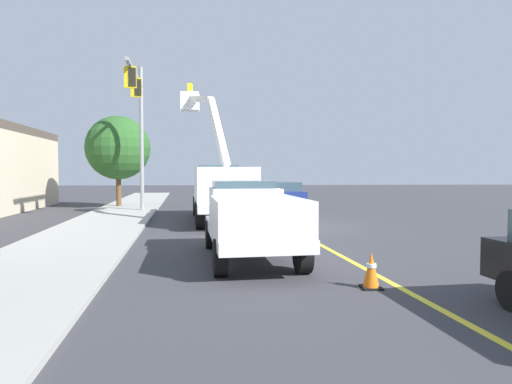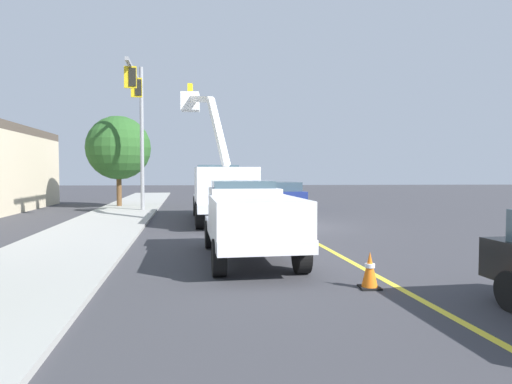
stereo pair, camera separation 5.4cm
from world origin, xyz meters
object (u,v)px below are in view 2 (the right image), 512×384
(service_pickup_truck, at_px, (250,217))
(traffic_signal_mast, at_px, (139,112))
(utility_bucket_truck, at_px, (221,187))
(traffic_cone_mid_rear, at_px, (253,206))
(passing_minivan, at_px, (283,193))
(traffic_cone_mid_front, at_px, (281,220))
(traffic_cone_leading, at_px, (370,270))

(service_pickup_truck, height_order, traffic_signal_mast, traffic_signal_mast)
(utility_bucket_truck, xyz_separation_m, traffic_cone_mid_rear, (4.34, -1.82, -1.25))
(passing_minivan, xyz_separation_m, traffic_signal_mast, (-4.02, 8.40, 4.58))
(traffic_cone_mid_front, bearing_deg, traffic_signal_mast, 45.41)
(traffic_cone_mid_front, height_order, traffic_signal_mast, traffic_signal_mast)
(passing_minivan, bearing_deg, utility_bucket_truck, 151.45)
(traffic_cone_leading, bearing_deg, utility_bucket_truck, 13.99)
(passing_minivan, xyz_separation_m, traffic_cone_mid_front, (-10.80, 1.52, -0.59))
(traffic_cone_leading, height_order, traffic_signal_mast, traffic_signal_mast)
(service_pickup_truck, bearing_deg, passing_minivan, -10.48)
(utility_bucket_truck, xyz_separation_m, passing_minivan, (7.26, -3.95, -0.64))
(service_pickup_truck, relative_size, traffic_signal_mast, 0.69)
(utility_bucket_truck, bearing_deg, traffic_cone_mid_rear, -22.71)
(passing_minivan, xyz_separation_m, traffic_cone_mid_rear, (-2.92, 2.14, -0.61))
(traffic_signal_mast, bearing_deg, traffic_cone_leading, -154.32)
(traffic_cone_mid_front, relative_size, traffic_cone_mid_rear, 1.07)
(passing_minivan, relative_size, traffic_cone_mid_rear, 6.75)
(passing_minivan, distance_m, traffic_cone_mid_rear, 3.67)
(passing_minivan, bearing_deg, traffic_cone_leading, 177.55)
(service_pickup_truck, distance_m, traffic_cone_leading, 3.90)
(traffic_cone_leading, bearing_deg, traffic_cone_mid_front, 4.32)
(traffic_cone_mid_front, bearing_deg, utility_bucket_truck, 34.51)
(traffic_cone_mid_front, distance_m, traffic_signal_mast, 10.96)
(service_pickup_truck, relative_size, traffic_cone_leading, 7.78)
(service_pickup_truck, bearing_deg, traffic_cone_mid_front, -14.95)
(utility_bucket_truck, relative_size, traffic_signal_mast, 1.00)
(service_pickup_truck, distance_m, traffic_cone_mid_front, 6.08)
(utility_bucket_truck, height_order, traffic_cone_mid_front, utility_bucket_truck)
(utility_bucket_truck, relative_size, traffic_cone_mid_rear, 11.44)
(traffic_cone_leading, height_order, traffic_cone_mid_rear, traffic_cone_leading)
(utility_bucket_truck, distance_m, traffic_cone_mid_front, 4.46)
(service_pickup_truck, height_order, traffic_cone_mid_rear, service_pickup_truck)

